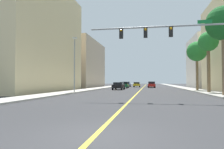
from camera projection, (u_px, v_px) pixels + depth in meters
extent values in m
plane|color=#2D2D30|center=(142.00, 88.00, 47.25)|extent=(192.00, 192.00, 0.00)
cube|color=#B2ADA3|center=(102.00, 88.00, 48.84)|extent=(2.76, 168.00, 0.15)
cube|color=#9E9B93|center=(185.00, 88.00, 45.67)|extent=(2.76, 168.00, 0.15)
cube|color=yellow|center=(142.00, 88.00, 47.25)|extent=(0.16, 144.00, 0.01)
cube|color=beige|center=(6.00, 39.00, 33.75)|extent=(18.00, 21.27, 16.58)
cube|color=tan|center=(70.00, 65.00, 56.91)|extent=(14.98, 19.83, 12.08)
cylinder|color=gray|center=(160.00, 27.00, 17.43)|extent=(11.63, 0.14, 0.14)
cube|color=black|center=(171.00, 32.00, 17.26)|extent=(0.32, 0.24, 0.84)
sphere|color=orange|center=(171.00, 28.00, 17.13)|extent=(0.20, 0.20, 0.20)
cube|color=black|center=(146.00, 33.00, 17.61)|extent=(0.32, 0.24, 0.84)
sphere|color=orange|center=(145.00, 29.00, 17.48)|extent=(0.20, 0.20, 0.20)
cube|color=black|center=(121.00, 34.00, 17.96)|extent=(0.32, 0.24, 0.84)
sphere|color=orange|center=(121.00, 30.00, 17.83)|extent=(0.20, 0.20, 0.20)
cube|color=#147233|center=(205.00, 22.00, 16.84)|extent=(1.10, 0.04, 0.28)
cylinder|color=gray|center=(75.00, 65.00, 28.46)|extent=(0.16, 0.16, 7.08)
cube|color=beige|center=(75.00, 38.00, 28.58)|extent=(0.56, 0.28, 0.20)
cylinder|color=brown|center=(224.00, 59.00, 21.59)|extent=(0.42, 0.42, 7.35)
sphere|color=#195B23|center=(223.00, 23.00, 21.71)|extent=(3.51, 3.51, 3.51)
cone|color=#195B23|center=(224.00, 27.00, 22.58)|extent=(1.56, 1.02, 1.34)
cone|color=#195B23|center=(213.00, 27.00, 22.55)|extent=(1.27, 1.36, 1.51)
cone|color=#195B23|center=(217.00, 24.00, 21.16)|extent=(1.31, 1.48, 1.69)
cylinder|color=brown|center=(209.00, 67.00, 27.78)|extent=(0.43, 0.43, 6.63)
sphere|color=#287F33|center=(208.00, 42.00, 27.89)|extent=(2.57, 2.57, 2.57)
cone|color=#287F33|center=(214.00, 43.00, 27.86)|extent=(0.60, 1.42, 1.34)
cone|color=#287F33|center=(207.00, 44.00, 28.65)|extent=(1.14, 0.45, 1.21)
cone|color=#287F33|center=(202.00, 43.00, 27.98)|extent=(0.49, 1.35, 1.27)
cone|color=#287F33|center=(209.00, 42.00, 27.14)|extent=(1.42, 0.54, 1.39)
cylinder|color=brown|center=(197.00, 71.00, 34.03)|extent=(0.39, 0.39, 6.22)
sphere|color=#287F33|center=(197.00, 51.00, 34.13)|extent=(3.17, 3.17, 3.17)
cone|color=#287F33|center=(203.00, 53.00, 34.06)|extent=(0.58, 1.73, 1.29)
cone|color=#287F33|center=(199.00, 53.00, 34.86)|extent=(1.48, 1.06, 1.76)
cone|color=#287F33|center=(191.00, 53.00, 34.83)|extent=(1.08, 1.23, 1.71)
cone|color=#287F33|center=(193.00, 52.00, 33.66)|extent=(1.13, 1.29, 1.48)
cone|color=#287F33|center=(199.00, 52.00, 33.17)|extent=(1.48, 0.60, 1.20)
cube|color=#196638|center=(124.00, 85.00, 48.55)|extent=(1.98, 4.21, 0.55)
cube|color=black|center=(124.00, 83.00, 48.62)|extent=(1.73, 1.78, 0.53)
cylinder|color=black|center=(121.00, 87.00, 50.22)|extent=(0.22, 0.64, 0.64)
cylinder|color=black|center=(128.00, 87.00, 49.91)|extent=(0.22, 0.64, 0.64)
cylinder|color=black|center=(119.00, 87.00, 47.18)|extent=(0.22, 0.64, 0.64)
cylinder|color=black|center=(127.00, 87.00, 46.87)|extent=(0.22, 0.64, 0.64)
cube|color=#BCBCC1|center=(151.00, 85.00, 57.58)|extent=(2.08, 4.30, 0.59)
cube|color=black|center=(151.00, 83.00, 57.50)|extent=(1.75, 2.07, 0.44)
cylinder|color=black|center=(148.00, 86.00, 59.22)|extent=(0.25, 0.65, 0.64)
cylinder|color=black|center=(154.00, 86.00, 59.02)|extent=(0.25, 0.65, 0.64)
cylinder|color=black|center=(148.00, 86.00, 56.13)|extent=(0.25, 0.65, 0.64)
cylinder|color=black|center=(155.00, 86.00, 55.92)|extent=(0.25, 0.65, 0.64)
cube|color=black|center=(119.00, 86.00, 39.15)|extent=(1.95, 4.13, 0.61)
cube|color=black|center=(119.00, 83.00, 39.12)|extent=(1.67, 2.09, 0.44)
cylinder|color=black|center=(116.00, 88.00, 40.76)|extent=(0.24, 0.65, 0.64)
cylinder|color=black|center=(124.00, 88.00, 40.43)|extent=(0.24, 0.65, 0.64)
cylinder|color=black|center=(113.00, 88.00, 37.85)|extent=(0.24, 0.65, 0.64)
cylinder|color=black|center=(122.00, 88.00, 37.52)|extent=(0.24, 0.65, 0.64)
cube|color=#1E389E|center=(127.00, 85.00, 58.58)|extent=(1.99, 4.15, 0.60)
cube|color=black|center=(127.00, 83.00, 58.31)|extent=(1.68, 1.96, 0.52)
cylinder|color=black|center=(125.00, 86.00, 60.20)|extent=(0.25, 0.65, 0.64)
cylinder|color=black|center=(130.00, 86.00, 59.85)|extent=(0.25, 0.65, 0.64)
cylinder|color=black|center=(123.00, 86.00, 57.29)|extent=(0.25, 0.65, 0.64)
cylinder|color=black|center=(129.00, 86.00, 56.95)|extent=(0.25, 0.65, 0.64)
cube|color=red|center=(152.00, 85.00, 51.85)|extent=(1.78, 4.38, 0.64)
cube|color=black|center=(152.00, 83.00, 51.54)|extent=(1.56, 2.06, 0.54)
cylinder|color=black|center=(148.00, 86.00, 53.58)|extent=(0.22, 0.64, 0.64)
cylinder|color=black|center=(155.00, 86.00, 53.33)|extent=(0.22, 0.64, 0.64)
cylinder|color=black|center=(148.00, 86.00, 50.36)|extent=(0.22, 0.64, 0.64)
cylinder|color=black|center=(155.00, 87.00, 50.10)|extent=(0.22, 0.64, 0.64)
cube|color=gold|center=(137.00, 85.00, 57.95)|extent=(1.80, 3.91, 0.58)
cube|color=black|center=(137.00, 83.00, 57.68)|extent=(1.57, 1.96, 0.45)
cylinder|color=black|center=(134.00, 86.00, 59.44)|extent=(0.23, 0.64, 0.64)
cylinder|color=black|center=(140.00, 86.00, 59.19)|extent=(0.23, 0.64, 0.64)
cylinder|color=black|center=(134.00, 86.00, 56.69)|extent=(0.23, 0.64, 0.64)
cylinder|color=black|center=(139.00, 86.00, 56.44)|extent=(0.23, 0.64, 0.64)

